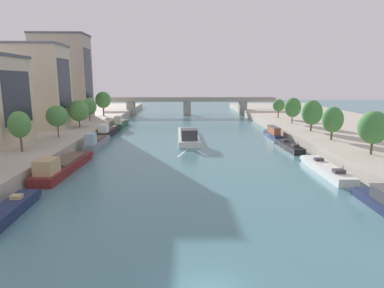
% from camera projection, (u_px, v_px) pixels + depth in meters
% --- Properties ---
extents(quay_left, '(36.00, 170.00, 2.02)m').
position_uv_depth(quay_left, '(15.00, 135.00, 72.97)').
color(quay_left, '#B7AD9E').
rests_on(quay_left, ground).
extents(quay_right, '(36.00, 170.00, 2.02)m').
position_uv_depth(quay_right, '(360.00, 133.00, 75.11)').
color(quay_right, '#B7AD9E').
rests_on(quay_right, ground).
extents(barge_midriver, '(4.61, 21.63, 3.31)m').
position_uv_depth(barge_midriver, '(188.00, 135.00, 72.09)').
color(barge_midriver, silver).
rests_on(barge_midriver, ground).
extents(wake_behind_barge, '(5.60, 5.92, 0.03)m').
position_uv_depth(wake_behind_barge, '(192.00, 153.00, 58.87)').
color(wake_behind_barge, silver).
rests_on(wake_behind_barge, ground).
extents(moored_boat_left_gap_after, '(2.47, 11.24, 2.23)m').
position_uv_depth(moored_boat_left_gap_after, '(7.00, 211.00, 31.37)').
color(moored_boat_left_gap_after, '#1E284C').
rests_on(moored_boat_left_gap_after, ground).
extents(moored_boat_left_end, '(3.73, 16.95, 3.10)m').
position_uv_depth(moored_boat_left_end, '(63.00, 166.00, 46.65)').
color(moored_boat_left_end, maroon).
rests_on(moored_boat_left_end, ground).
extents(moored_boat_left_midway, '(2.45, 12.80, 3.25)m').
position_uv_depth(moored_boat_left_midway, '(97.00, 142.00, 64.52)').
color(moored_boat_left_midway, gray).
rests_on(moored_boat_left_midway, ground).
extents(moored_boat_left_downstream, '(2.84, 13.55, 3.11)m').
position_uv_depth(moored_boat_left_downstream, '(108.00, 131.00, 78.02)').
color(moored_boat_left_downstream, black).
rests_on(moored_boat_left_downstream, ground).
extents(moored_boat_left_far, '(2.38, 12.79, 3.42)m').
position_uv_depth(moored_boat_left_far, '(121.00, 123.00, 91.90)').
color(moored_boat_left_far, '#235633').
rests_on(moored_boat_left_far, ground).
extents(moored_boat_right_far, '(2.80, 14.28, 2.20)m').
position_uv_depth(moored_boat_right_far, '(326.00, 169.00, 46.55)').
color(moored_boat_right_far, silver).
rests_on(moored_boat_right_far, ground).
extents(moored_boat_right_lone, '(2.53, 11.81, 2.16)m').
position_uv_depth(moored_boat_right_lone, '(289.00, 146.00, 62.66)').
color(moored_boat_right_lone, black).
rests_on(moored_boat_right_lone, ground).
extents(moored_boat_right_near, '(1.91, 10.23, 2.68)m').
position_uv_depth(moored_boat_right_near, '(273.00, 133.00, 74.42)').
color(moored_boat_right_near, '#1E284C').
rests_on(moored_boat_right_near, ground).
extents(tree_left_nearest, '(3.30, 3.30, 6.27)m').
position_uv_depth(tree_left_nearest, '(19.00, 125.00, 50.26)').
color(tree_left_nearest, brown).
rests_on(tree_left_nearest, quay_left).
extents(tree_left_distant, '(4.00, 4.00, 6.14)m').
position_uv_depth(tree_left_distant, '(57.00, 116.00, 63.12)').
color(tree_left_distant, brown).
rests_on(tree_left_distant, quay_left).
extents(tree_left_third, '(4.63, 4.63, 6.32)m').
position_uv_depth(tree_left_third, '(79.00, 111.00, 76.59)').
color(tree_left_third, brown).
rests_on(tree_left_third, quay_left).
extents(tree_left_end_of_row, '(3.83, 3.83, 6.13)m').
position_uv_depth(tree_left_end_of_row, '(89.00, 107.00, 88.69)').
color(tree_left_end_of_row, brown).
rests_on(tree_left_end_of_row, quay_left).
extents(tree_left_midway, '(4.65, 4.65, 7.46)m').
position_uv_depth(tree_left_midway, '(103.00, 100.00, 101.25)').
color(tree_left_midway, brown).
rests_on(tree_left_midway, quay_left).
extents(tree_right_distant, '(4.40, 4.40, 6.45)m').
position_uv_depth(tree_right_distant, '(374.00, 128.00, 48.35)').
color(tree_right_distant, brown).
rests_on(tree_right_distant, quay_right).
extents(tree_right_second, '(3.76, 3.76, 6.12)m').
position_uv_depth(tree_right_second, '(333.00, 120.00, 60.31)').
color(tree_right_second, brown).
rests_on(tree_right_second, quay_right).
extents(tree_right_nearest, '(4.35, 4.35, 6.69)m').
position_uv_depth(tree_right_nearest, '(312.00, 113.00, 70.80)').
color(tree_right_nearest, brown).
rests_on(tree_right_nearest, quay_right).
extents(tree_right_past_mid, '(4.11, 4.11, 6.54)m').
position_uv_depth(tree_right_past_mid, '(293.00, 107.00, 83.13)').
color(tree_right_past_mid, brown).
rests_on(tree_right_past_mid, quay_right).
extents(tree_right_far, '(3.45, 3.45, 5.45)m').
position_uv_depth(tree_right_far, '(279.00, 105.00, 95.81)').
color(tree_right_far, brown).
rests_on(tree_right_far, quay_right).
extents(building_left_far_end, '(16.29, 10.05, 18.85)m').
position_uv_depth(building_left_far_end, '(30.00, 86.00, 74.81)').
color(building_left_far_end, beige).
rests_on(building_left_far_end, quay_left).
extents(building_left_middle, '(15.35, 9.41, 23.76)m').
position_uv_depth(building_left_middle, '(63.00, 76.00, 95.29)').
color(building_left_middle, '#A89989').
rests_on(building_left_middle, quay_left).
extents(bridge_far, '(65.84, 4.40, 6.55)m').
position_uv_depth(bridge_far, '(187.00, 104.00, 123.24)').
color(bridge_far, gray).
rests_on(bridge_far, ground).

